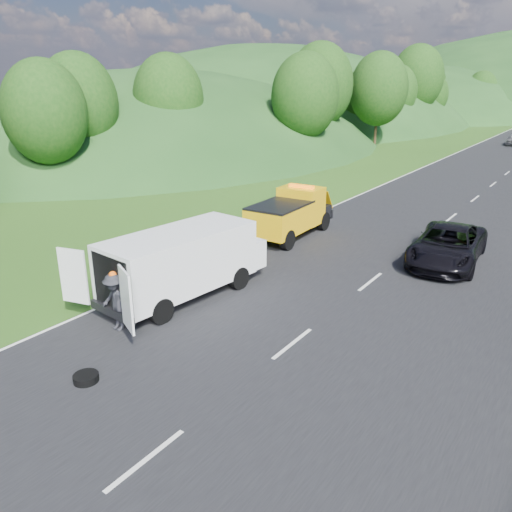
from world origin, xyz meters
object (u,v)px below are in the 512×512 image
Objects in this scene: spare_tire at (86,382)px; passing_suv at (445,263)px; child at (167,295)px; suitcase at (170,262)px; white_van at (184,260)px; worker at (118,329)px; woman at (167,275)px; tow_truck at (291,213)px.

passing_suv is at bearing 70.36° from spare_tire.
child is 2.81m from suitcase.
white_van is 3.88× the size of worker.
spare_tire is at bearing -60.86° from suitcase.
passing_suv is at bearing 38.22° from suitcase.
passing_suv is (9.04, 8.00, 0.00)m from woman.
worker is (-0.00, -3.19, -1.43)m from white_van.
child is at bearing 106.18° from worker.
spare_tire is at bearing -114.45° from passing_suv.
suitcase is (-0.40, 0.57, 0.29)m from woman.
worker reaches higher than spare_tire.
tow_truck reaches higher than woman.
suitcase is at bearing -146.58° from passing_suv.
child is at bearing -148.58° from white_van.
suitcase is 12.01m from passing_suv.
woman is 2.69× the size of suitcase.
white_van reaches higher than tow_truck.
tow_truck is at bearing 99.33° from spare_tire.
worker is (0.74, -11.92, -1.22)m from tow_truck.
suitcase reaches higher than child.
white_van is at bearing 62.62° from child.
spare_tire is (4.13, -7.42, -0.29)m from suitcase.
spare_tire is at bearing -30.17° from child.
worker is 2.83× the size of spare_tire.
woman is at bearing 119.21° from worker.
child is 12.16m from passing_suv.
passing_suv is (5.30, 14.85, 0.00)m from spare_tire.
tow_truck is at bearing 75.75° from suitcase.
worker is at bearing -88.78° from tow_truck.
white_van is at bearing -87.47° from tow_truck.
worker is (2.11, -4.39, 0.00)m from woman.
white_van is (0.74, -8.74, 0.22)m from tow_truck.
tow_truck is 9.13m from child.
child is (-0.65, -0.31, -1.43)m from white_van.
passing_suv is at bearing 64.29° from worker.
worker reaches higher than woman.
worker is at bearing -84.51° from white_van.
white_van reaches higher than child.
suitcase is 8.50m from spare_tire.
child is (1.47, -1.51, 0.00)m from woman.
worker is at bearing -124.02° from passing_suv.
woman is 12.07m from passing_suv.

